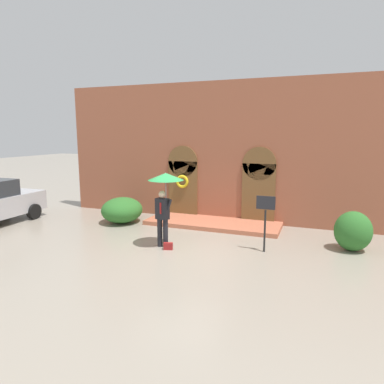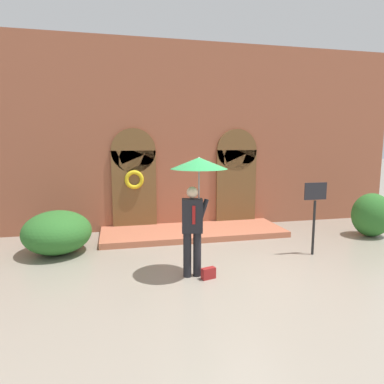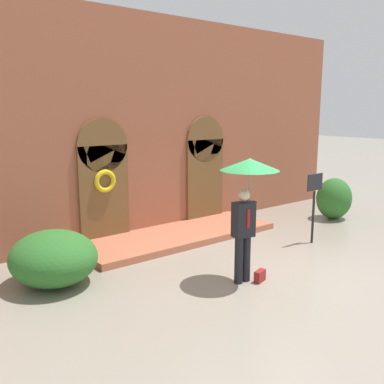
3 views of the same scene
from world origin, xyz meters
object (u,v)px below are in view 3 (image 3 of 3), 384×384
(person_with_umbrella, at_px, (248,183))
(shrub_left, at_px, (54,258))
(handbag, at_px, (260,276))
(shrub_right, at_px, (334,198))
(sign_post, at_px, (314,197))

(person_with_umbrella, relative_size, shrub_left, 1.36)
(handbag, distance_m, shrub_right, 5.67)
(sign_post, relative_size, shrub_left, 0.99)
(person_with_umbrella, height_order, sign_post, person_with_umbrella)
(person_with_umbrella, relative_size, handbag, 8.44)
(sign_post, bearing_deg, handbag, -162.86)
(handbag, xyz_separation_m, shrub_right, (5.31, 1.93, 0.50))
(handbag, relative_size, sign_post, 0.16)
(person_with_umbrella, distance_m, handbag, 1.82)
(handbag, bearing_deg, shrub_left, 127.03)
(sign_post, distance_m, shrub_left, 6.14)
(sign_post, xyz_separation_m, shrub_left, (-5.92, 1.48, -0.65))
(person_with_umbrella, distance_m, sign_post, 3.15)
(handbag, xyz_separation_m, shrub_left, (-3.11, 2.34, 0.40))
(sign_post, height_order, shrub_right, sign_post)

